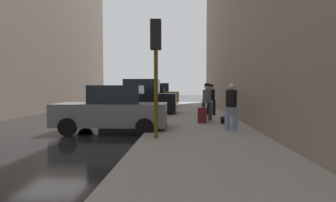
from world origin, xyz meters
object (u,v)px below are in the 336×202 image
at_px(fire_hydrant, 169,108).
at_px(duffel_bag, 225,120).
at_px(pedestrian_with_beanie, 207,100).
at_px(pedestrian_with_fedora, 211,98).
at_px(parked_bronze_suv, 158,95).
at_px(rolling_suitcase, 202,115).
at_px(parked_gray_coupe, 113,110).
at_px(parked_black_suv, 140,99).
at_px(traffic_light, 156,53).
at_px(pedestrian_in_jeans, 231,104).
at_px(parked_dark_green_sedan, 151,98).

bearing_deg(fire_hydrant, duffel_bag, -58.54).
distance_m(pedestrian_with_beanie, pedestrian_with_fedora, 2.74).
height_order(parked_bronze_suv, rolling_suitcase, parked_bronze_suv).
height_order(parked_gray_coupe, rolling_suitcase, parked_gray_coupe).
relative_size(rolling_suitcase, duffel_bag, 2.36).
bearing_deg(parked_black_suv, traffic_light, -77.16).
bearing_deg(pedestrian_with_beanie, parked_black_suv, 136.78).
relative_size(parked_bronze_suv, pedestrian_with_fedora, 2.62).
bearing_deg(parked_black_suv, pedestrian_with_beanie, -43.22).
distance_m(parked_black_suv, pedestrian_in_jeans, 7.80).
relative_size(parked_black_suv, traffic_light, 1.28).
xyz_separation_m(pedestrian_in_jeans, rolling_suitcase, (-0.90, 2.04, -0.61)).
relative_size(parked_black_suv, fire_hydrant, 6.54).
relative_size(parked_gray_coupe, parked_bronze_suv, 0.91).
bearing_deg(parked_black_suv, pedestrian_with_fedora, -11.65).
bearing_deg(parked_bronze_suv, traffic_light, -84.63).
height_order(parked_black_suv, pedestrian_with_beanie, parked_black_suv).
distance_m(traffic_light, pedestrian_with_beanie, 5.21).
bearing_deg(parked_bronze_suv, pedestrian_with_beanie, -75.89).
height_order(parked_black_suv, fire_hydrant, parked_black_suv).
xyz_separation_m(pedestrian_with_fedora, duffel_bag, (0.19, -3.70, -0.85)).
relative_size(parked_black_suv, parked_bronze_suv, 0.99).
distance_m(pedestrian_with_fedora, rolling_suitcase, 3.62).
bearing_deg(parked_dark_green_sedan, pedestrian_with_fedora, -57.82).
bearing_deg(pedestrian_with_beanie, pedestrian_in_jeans, -77.34).
bearing_deg(pedestrian_with_fedora, duffel_bag, -87.03).
bearing_deg(rolling_suitcase, parked_gray_coupe, -152.82).
bearing_deg(parked_black_suv, fire_hydrant, -5.30).
distance_m(rolling_suitcase, duffel_bag, 1.01).
bearing_deg(parked_dark_green_sedan, traffic_light, -82.51).
bearing_deg(parked_dark_green_sedan, pedestrian_in_jeans, -70.22).
xyz_separation_m(pedestrian_with_beanie, pedestrian_in_jeans, (0.63, -2.81, -0.03)).
relative_size(fire_hydrant, pedestrian_with_fedora, 0.40).
bearing_deg(parked_dark_green_sedan, parked_black_suv, -90.00).
bearing_deg(rolling_suitcase, parked_bronze_suv, 102.54).
bearing_deg(parked_bronze_suv, rolling_suitcase, -77.46).
distance_m(parked_gray_coupe, traffic_light, 3.29).
relative_size(parked_black_suv, duffel_bag, 10.46).
xyz_separation_m(parked_black_suv, traffic_light, (1.85, -8.13, 1.73)).
bearing_deg(pedestrian_in_jeans, traffic_light, -146.39).
bearing_deg(rolling_suitcase, traffic_light, -114.30).
xyz_separation_m(parked_bronze_suv, pedestrian_in_jeans, (4.45, -18.01, 0.07)).
relative_size(pedestrian_with_fedora, duffel_bag, 4.04).
distance_m(pedestrian_with_beanie, pedestrian_in_jeans, 2.88).
distance_m(parked_black_suv, duffel_bag, 6.48).
height_order(pedestrian_with_fedora, rolling_suitcase, pedestrian_with_fedora).
xyz_separation_m(parked_dark_green_sedan, fire_hydrant, (1.80, -6.14, -0.35)).
xyz_separation_m(traffic_light, pedestrian_in_jeans, (2.60, 1.73, -1.65)).
bearing_deg(duffel_bag, pedestrian_in_jeans, -91.91).
relative_size(pedestrian_with_beanie, pedestrian_in_jeans, 1.04).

